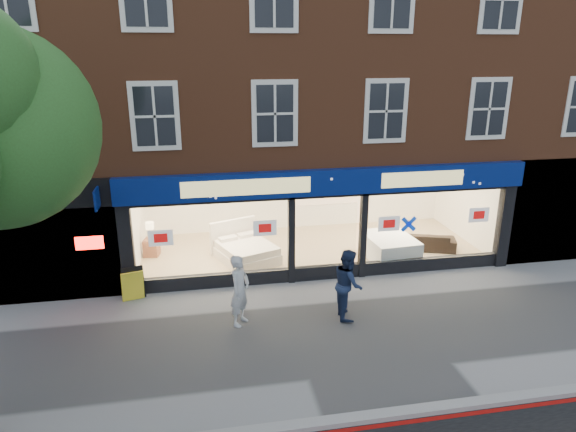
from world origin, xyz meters
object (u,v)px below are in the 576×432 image
object	(u,v)px
mattress_stack	(389,247)
pedestrian_blue	(348,284)
sofa	(425,241)
a_board	(133,284)
pedestrian_grey	(240,290)
display_bed	(245,250)

from	to	relation	value
mattress_stack	pedestrian_blue	xyz separation A→B (m)	(-2.33, -3.18, 0.44)
mattress_stack	sofa	world-z (taller)	mattress_stack
mattress_stack	a_board	bearing A→B (deg)	-170.37
a_board	sofa	bearing A→B (deg)	-2.97
pedestrian_grey	pedestrian_blue	world-z (taller)	same
mattress_stack	a_board	world-z (taller)	a_board
pedestrian_grey	pedestrian_blue	bearing A→B (deg)	-59.52
display_bed	pedestrian_grey	xyz separation A→B (m)	(-0.50, -3.76, 0.48)
sofa	pedestrian_grey	size ratio (longest dim) A/B	1.09
display_bed	mattress_stack	size ratio (longest dim) A/B	1.26
pedestrian_grey	display_bed	bearing A→B (deg)	25.70
a_board	pedestrian_grey	xyz separation A→B (m)	(2.68, -1.75, 0.44)
mattress_stack	sofa	bearing A→B (deg)	19.04
sofa	pedestrian_grey	world-z (taller)	pedestrian_grey
display_bed	sofa	size ratio (longest dim) A/B	1.21
display_bed	sofa	xyz separation A→B (m)	(5.91, -0.21, -0.02)
display_bed	sofa	bearing A→B (deg)	-23.35
a_board	pedestrian_grey	world-z (taller)	pedestrian_grey
mattress_stack	pedestrian_grey	world-z (taller)	pedestrian_grey
display_bed	pedestrian_grey	bearing A→B (deg)	-118.82
sofa	pedestrian_blue	size ratio (longest dim) A/B	1.09
display_bed	sofa	distance (m)	5.91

